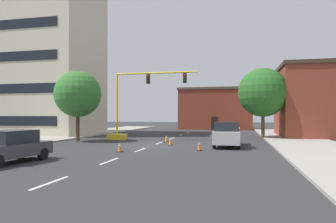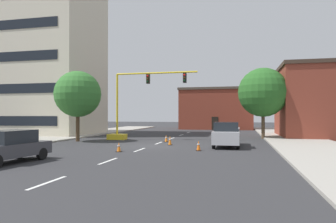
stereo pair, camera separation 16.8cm
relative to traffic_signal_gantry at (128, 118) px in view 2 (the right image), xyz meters
name	(u,v)px [view 2 (the right image)]	position (x,y,z in m)	size (l,w,h in m)	color
ground_plane	(151,146)	(4.03, -5.37, -2.25)	(160.00, 160.00, 0.00)	#2D2D30
sidewalk_left	(67,136)	(-8.57, 2.63, -2.18)	(6.00, 56.00, 0.14)	#9E998E
sidewalk_right	(297,140)	(16.63, 2.63, -2.18)	(6.00, 56.00, 0.14)	#9E998E
lane_stripe_seg_0	(48,183)	(4.03, -19.37, -2.25)	(0.16, 2.40, 0.01)	silver
lane_stripe_seg_1	(108,161)	(4.03, -13.87, -2.25)	(0.16, 2.40, 0.01)	silver
lane_stripe_seg_2	(140,150)	(4.03, -8.37, -2.25)	(0.16, 2.40, 0.01)	silver
lane_stripe_seg_3	(159,143)	(4.03, -2.87, -2.25)	(0.16, 2.40, 0.01)	silver
lane_stripe_seg_4	(172,138)	(4.03, 2.63, -2.25)	(0.16, 2.40, 0.01)	silver
lane_stripe_seg_5	(181,135)	(4.03, 8.13, -2.25)	(0.16, 2.40, 0.01)	silver
lane_stripe_seg_6	(188,133)	(4.03, 13.63, -2.25)	(0.16, 2.40, 0.01)	silver
building_tall_left	(36,49)	(-15.00, 5.69, 9.01)	(16.23, 10.61, 22.51)	beige
building_brick_center	(217,109)	(7.16, 26.52, 1.37)	(12.78, 9.23, 7.23)	brown
building_row_right	(331,101)	(21.19, 8.14, 1.80)	(11.35, 10.43, 8.08)	brown
traffic_signal_gantry	(128,118)	(0.00, 0.00, 0.00)	(9.24, 1.20, 6.83)	yellow
tree_left_near	(78,94)	(-4.04, -2.90, 2.29)	(4.45, 4.45, 6.78)	#4C3823
tree_right_mid	(263,92)	(13.59, 4.51, 2.68)	(5.24, 5.24, 7.57)	brown
pickup_truck_silver	(227,134)	(10.12, -4.55, -1.28)	(2.03, 5.40, 1.99)	#BCBCC1
sedan_dark_gray_near_left	(9,146)	(-0.86, -15.63, -1.37)	(2.34, 4.68, 1.74)	#3D3D42
traffic_cone_roadside_a	(199,146)	(8.28, -7.91, -1.90)	(0.36, 0.36, 0.73)	black
traffic_cone_roadside_b	(170,141)	(5.42, -4.46, -1.87)	(0.36, 0.36, 0.78)	black
traffic_cone_roadside_c	(166,138)	(4.42, -1.65, -1.93)	(0.36, 0.36, 0.66)	black
traffic_cone_roadside_d	(119,147)	(3.00, -9.80, -1.93)	(0.36, 0.36, 0.67)	black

